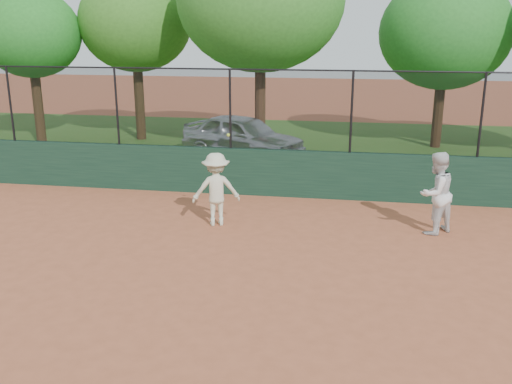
% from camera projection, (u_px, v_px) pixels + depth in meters
% --- Properties ---
extents(ground, '(80.00, 80.00, 0.00)m').
position_uv_depth(ground, '(184.00, 300.00, 9.10)').
color(ground, '#B05A39').
rests_on(ground, ground).
extents(back_wall, '(26.00, 0.20, 1.20)m').
position_uv_depth(back_wall, '(250.00, 172.00, 14.61)').
color(back_wall, '#193826').
rests_on(back_wall, ground).
extents(grass_strip, '(36.00, 12.00, 0.01)m').
position_uv_depth(grass_strip, '(280.00, 147.00, 20.45)').
color(grass_strip, '#274F18').
rests_on(grass_strip, ground).
extents(parked_car, '(4.54, 3.34, 1.44)m').
position_uv_depth(parked_car, '(243.00, 136.00, 18.63)').
color(parked_car, '#B4B9BE').
rests_on(parked_car, ground).
extents(player_second, '(1.07, 1.06, 1.74)m').
position_uv_depth(player_second, '(436.00, 193.00, 11.80)').
color(player_second, silver).
rests_on(player_second, ground).
extents(player_main, '(1.17, 0.88, 2.08)m').
position_uv_depth(player_main, '(216.00, 189.00, 12.32)').
color(player_main, beige).
rests_on(player_main, ground).
extents(fence_assembly, '(26.00, 0.06, 2.00)m').
position_uv_depth(fence_assembly, '(249.00, 108.00, 14.15)').
color(fence_assembly, black).
rests_on(fence_assembly, back_wall).
extents(tree_0, '(3.62, 3.29, 5.50)m').
position_uv_depth(tree_0, '(30.00, 34.00, 20.25)').
color(tree_0, '#473019').
rests_on(tree_0, ground).
extents(tree_1, '(4.13, 3.76, 6.10)m').
position_uv_depth(tree_1, '(135.00, 23.00, 20.72)').
color(tree_1, '#3F2C16').
rests_on(tree_1, ground).
extents(tree_3, '(4.46, 4.06, 5.90)m').
position_uv_depth(tree_3, '(445.00, 33.00, 19.40)').
color(tree_3, '#3D2614').
rests_on(tree_3, ground).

